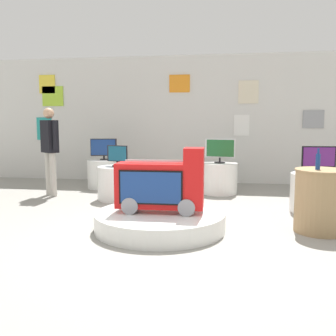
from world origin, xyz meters
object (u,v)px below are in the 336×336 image
object	(u,v)px
novelty_firetruck_tv	(161,186)
tv_on_far_right	(319,158)
bottle_on_side_table	(318,161)
display_pedestal_center_rear	(118,183)
tv_on_right_rear	(104,148)
main_display_pedestal	(160,221)
display_pedestal_left_rear	(219,178)
side_table_round	(321,200)
tv_on_center_rear	(117,155)
display_pedestal_far_right	(317,193)
display_pedestal_right_rear	(104,174)
shopper_browsing_near_truck	(50,145)
tv_on_left_rear	(220,149)

from	to	relation	value
novelty_firetruck_tv	tv_on_far_right	xyz separation A→B (m)	(2.22, 1.34, 0.27)
tv_on_far_right	bottle_on_side_table	distance (m)	1.19
display_pedestal_center_rear	tv_on_right_rear	distance (m)	1.43
display_pedestal_center_rear	main_display_pedestal	bearing A→B (deg)	-58.68
display_pedestal_left_rear	side_table_round	distance (m)	2.81
tv_on_center_rear	display_pedestal_far_right	bearing A→B (deg)	-7.88
display_pedestal_right_rear	shopper_browsing_near_truck	xyz separation A→B (m)	(-0.72, -1.00, 0.67)
display_pedestal_center_rear	novelty_firetruck_tv	bearing A→B (deg)	-58.24
display_pedestal_center_rear	tv_on_right_rear	xyz separation A→B (m)	(-0.64, 1.15, 0.55)
display_pedestal_center_rear	tv_on_far_right	world-z (taller)	tv_on_far_right
tv_on_center_rear	tv_on_right_rear	world-z (taller)	tv_on_right_rear
display_pedestal_left_rear	tv_on_left_rear	distance (m)	0.57
display_pedestal_right_rear	tv_on_far_right	distance (m)	4.34
side_table_round	bottle_on_side_table	distance (m)	0.51
tv_on_left_rear	tv_on_center_rear	xyz separation A→B (m)	(-1.81, -0.89, -0.06)
main_display_pedestal	shopper_browsing_near_truck	bearing A→B (deg)	141.44
tv_on_right_rear	tv_on_center_rear	bearing A→B (deg)	-60.89
tv_on_left_rear	display_pedestal_left_rear	bearing A→B (deg)	103.35
tv_on_right_rear	tv_on_far_right	xyz separation A→B (m)	(3.99, -1.62, -0.01)
display_pedestal_right_rear	shopper_browsing_near_truck	size ratio (longest dim) A/B	0.42
display_pedestal_right_rear	display_pedestal_far_right	world-z (taller)	same
main_display_pedestal	tv_on_right_rear	size ratio (longest dim) A/B	3.10
main_display_pedestal	display_pedestal_far_right	distance (m)	2.62
display_pedestal_left_rear	side_table_round	world-z (taller)	side_table_round
tv_on_far_right	shopper_browsing_near_truck	distance (m)	4.76
novelty_firetruck_tv	display_pedestal_center_rear	world-z (taller)	novelty_firetruck_tv
tv_on_left_rear	tv_on_right_rear	size ratio (longest dim) A/B	1.07
display_pedestal_left_rear	shopper_browsing_near_truck	bearing A→B (deg)	-166.99
display_pedestal_far_right	shopper_browsing_near_truck	world-z (taller)	shopper_browsing_near_truck
tv_on_left_rear	display_pedestal_far_right	distance (m)	2.12
display_pedestal_right_rear	tv_on_right_rear	size ratio (longest dim) A/B	1.30
main_display_pedestal	side_table_round	world-z (taller)	side_table_round
tv_on_left_rear	display_pedestal_center_rear	distance (m)	2.10
tv_on_center_rear	display_pedestal_right_rear	xyz separation A→B (m)	(-0.64, 1.16, -0.51)
display_pedestal_right_rear	side_table_round	distance (m)	4.67
tv_on_left_rear	side_table_round	size ratio (longest dim) A/B	0.72
main_display_pedestal	display_pedestal_left_rear	xyz separation A→B (m)	(0.71, 2.70, 0.19)
display_pedestal_right_rear	side_table_round	bearing A→B (deg)	-35.98
display_pedestal_left_rear	display_pedestal_right_rear	xyz separation A→B (m)	(-2.46, 0.26, 0.00)
tv_on_center_rear	bottle_on_side_table	distance (m)	3.47
tv_on_center_rear	tv_on_far_right	size ratio (longest dim) A/B	0.80
tv_on_left_rear	tv_on_far_right	xyz separation A→B (m)	(1.53, -1.36, -0.02)
display_pedestal_right_rear	display_pedestal_far_right	xyz separation A→B (m)	(3.99, -1.62, 0.00)
main_display_pedestal	tv_on_far_right	world-z (taller)	tv_on_far_right
display_pedestal_center_rear	tv_on_center_rear	xyz separation A→B (m)	(0.00, -0.00, 0.51)
novelty_firetruck_tv	bottle_on_side_table	xyz separation A→B (m)	(1.95, 0.19, 0.34)
tv_on_right_rear	shopper_browsing_near_truck	size ratio (longest dim) A/B	0.33
tv_on_left_rear	tv_on_center_rear	size ratio (longest dim) A/B	1.44
novelty_firetruck_tv	tv_on_right_rear	world-z (taller)	novelty_firetruck_tv
novelty_firetruck_tv	side_table_round	bearing A→B (deg)	6.46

